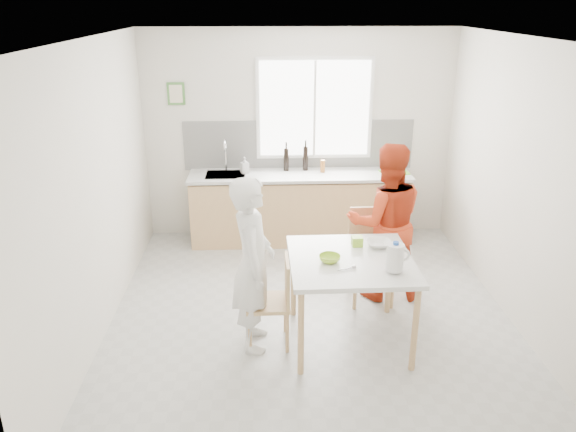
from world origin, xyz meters
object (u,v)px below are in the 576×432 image
(wine_bottle_b, at_px, (286,159))
(wine_bottle_a, at_px, (305,158))
(person_white, at_px, (253,264))
(chair_far, at_px, (370,250))
(milk_jug, at_px, (395,257))
(bowl_green, at_px, (330,259))
(bowl_white, at_px, (379,244))
(chair_left, at_px, (275,298))
(dining_table, at_px, (351,267))
(person_red, at_px, (386,222))

(wine_bottle_b, bearing_deg, wine_bottle_a, 2.70)
(person_white, height_order, wine_bottle_a, person_white)
(chair_far, xyz_separation_m, wine_bottle_b, (-0.82, 1.71, 0.53))
(milk_jug, height_order, wine_bottle_a, wine_bottle_a)
(person_white, bearing_deg, bowl_green, -94.23)
(bowl_white, bearing_deg, chair_far, 85.88)
(bowl_white, height_order, milk_jug, milk_jug)
(milk_jug, xyz_separation_m, wine_bottle_a, (-0.56, 2.83, 0.09))
(chair_left, relative_size, wine_bottle_a, 2.66)
(dining_table, relative_size, person_red, 0.66)
(bowl_green, bearing_deg, person_red, 53.19)
(person_white, bearing_deg, dining_table, -90.00)
(dining_table, bearing_deg, wine_bottle_b, 100.84)
(bowl_green, xyz_separation_m, milk_jug, (0.53, -0.22, 0.11))
(dining_table, bearing_deg, bowl_white, 40.66)
(dining_table, bearing_deg, person_white, -179.14)
(dining_table, relative_size, bowl_white, 4.86)
(wine_bottle_b, bearing_deg, person_white, -98.70)
(person_white, distance_m, wine_bottle_b, 2.59)
(bowl_white, bearing_deg, wine_bottle_a, 103.02)
(bowl_green, bearing_deg, dining_table, 14.90)
(chair_left, xyz_separation_m, person_white, (-0.19, -0.00, 0.34))
(person_red, relative_size, milk_jug, 6.50)
(dining_table, xyz_separation_m, person_red, (0.49, 0.86, 0.08))
(chair_left, distance_m, person_red, 1.51)
(person_white, bearing_deg, chair_left, -90.00)
(bowl_white, distance_m, milk_jug, 0.54)
(bowl_white, bearing_deg, bowl_green, -148.18)
(chair_left, xyz_separation_m, wine_bottle_b, (0.20, 2.55, 0.60))
(chair_left, height_order, person_white, person_white)
(person_white, bearing_deg, person_red, -58.14)
(chair_far, height_order, milk_jug, milk_jug)
(chair_left, relative_size, person_white, 0.52)
(chair_left, distance_m, milk_jug, 1.17)
(milk_jug, bearing_deg, bowl_white, 92.59)
(person_red, distance_m, milk_jug, 1.16)
(person_white, distance_m, milk_jug, 1.25)
(chair_left, bearing_deg, wine_bottle_a, 169.16)
(chair_left, bearing_deg, milk_jug, 74.50)
(milk_jug, bearing_deg, bowl_green, 156.29)
(milk_jug, bearing_deg, wine_bottle_a, 100.41)
(dining_table, distance_m, wine_bottle_a, 2.58)
(wine_bottle_b, bearing_deg, chair_far, -64.28)
(chair_left, bearing_deg, person_red, 125.82)
(chair_far, distance_m, person_red, 0.34)
(chair_far, bearing_deg, dining_table, -113.01)
(dining_table, distance_m, milk_jug, 0.48)
(person_white, xyz_separation_m, wine_bottle_b, (0.39, 2.55, 0.26))
(person_red, xyz_separation_m, wine_bottle_a, (-0.72, 1.69, 0.24))
(person_red, bearing_deg, bowl_white, 71.82)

